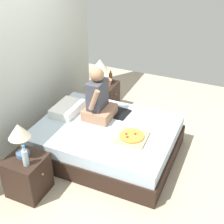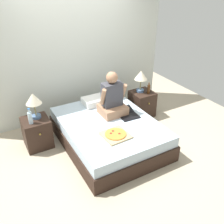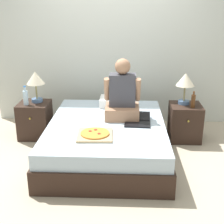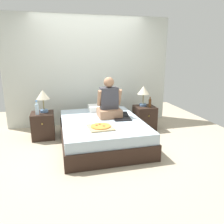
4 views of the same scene
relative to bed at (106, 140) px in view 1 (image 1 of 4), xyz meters
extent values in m
plane|color=tan|center=(0.00, 0.00, -0.23)|extent=(5.84, 5.84, 0.00)
cube|color=silver|center=(0.00, 1.34, 1.02)|extent=(3.84, 0.12, 2.50)
cube|color=black|center=(0.00, 0.00, -0.09)|extent=(1.51, 1.96, 0.28)
cube|color=silver|center=(0.00, 0.00, 0.14)|extent=(1.46, 1.90, 0.18)
cube|color=black|center=(-1.10, 0.55, 0.04)|extent=(0.44, 0.44, 0.53)
sphere|color=gold|center=(-1.10, 0.32, 0.14)|extent=(0.03, 0.03, 0.03)
cylinder|color=#4C6B93|center=(-1.06, 0.60, 0.33)|extent=(0.16, 0.16, 0.05)
cylinder|color=olive|center=(-1.06, 0.60, 0.46)|extent=(0.02, 0.02, 0.22)
cone|color=beige|center=(-1.06, 0.60, 0.66)|extent=(0.26, 0.26, 0.18)
cylinder|color=silver|center=(-1.18, 0.46, 0.40)|extent=(0.07, 0.07, 0.20)
cylinder|color=silver|center=(-1.18, 0.46, 0.53)|extent=(0.03, 0.03, 0.06)
cylinder|color=blue|center=(-1.18, 0.46, 0.57)|extent=(0.04, 0.04, 0.02)
cube|color=black|center=(1.10, 0.55, 0.04)|extent=(0.44, 0.44, 0.53)
sphere|color=gold|center=(1.10, 0.32, 0.14)|extent=(0.03, 0.03, 0.03)
cylinder|color=#4C6B93|center=(1.07, 0.60, 0.33)|extent=(0.16, 0.16, 0.05)
cylinder|color=olive|center=(1.07, 0.60, 0.46)|extent=(0.02, 0.02, 0.22)
cone|color=beige|center=(1.07, 0.60, 0.66)|extent=(0.26, 0.26, 0.18)
cylinder|color=#512D14|center=(1.17, 0.45, 0.39)|extent=(0.06, 0.06, 0.18)
cylinder|color=#512D14|center=(1.17, 0.45, 0.50)|extent=(0.03, 0.03, 0.05)
cube|color=white|center=(0.12, 0.70, 0.29)|extent=(0.52, 0.34, 0.12)
cube|color=#A37556|center=(0.19, 0.19, 0.31)|extent=(0.44, 0.40, 0.16)
cube|color=#3F3F47|center=(0.19, 0.22, 0.60)|extent=(0.34, 0.20, 0.42)
sphere|color=#A37556|center=(0.19, 0.22, 0.91)|extent=(0.20, 0.20, 0.20)
cylinder|color=#A37556|center=(-0.01, 0.17, 0.62)|extent=(0.07, 0.18, 0.32)
cylinder|color=#A37556|center=(0.39, 0.17, 0.62)|extent=(0.07, 0.18, 0.32)
cube|color=black|center=(0.39, -0.06, 0.24)|extent=(0.33, 0.24, 0.02)
cube|color=black|center=(0.40, 0.14, 0.28)|extent=(0.32, 0.21, 0.06)
cube|color=tan|center=(-0.11, -0.43, 0.24)|extent=(0.42, 0.42, 0.03)
cylinder|color=#CC7F33|center=(-0.11, -0.43, 0.27)|extent=(0.33, 0.33, 0.02)
cylinder|color=maroon|center=(-0.17, -0.39, 0.28)|extent=(0.04, 0.04, 0.00)
cylinder|color=maroon|center=(-0.06, -0.46, 0.28)|extent=(0.04, 0.04, 0.00)
cylinder|color=maroon|center=(-0.11, -0.35, 0.28)|extent=(0.04, 0.04, 0.00)
camera|label=1|loc=(-3.29, -1.56, 2.69)|focal=50.00mm
camera|label=2|loc=(-1.72, -3.18, 2.46)|focal=40.00mm
camera|label=3|loc=(0.24, -3.70, 1.69)|focal=50.00mm
camera|label=4|loc=(-0.78, -3.84, 1.47)|focal=35.00mm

